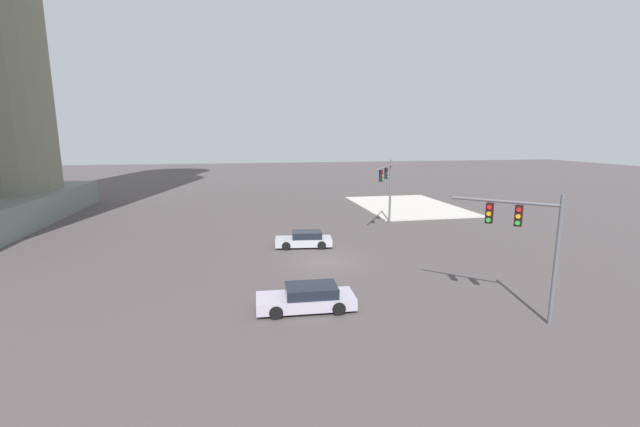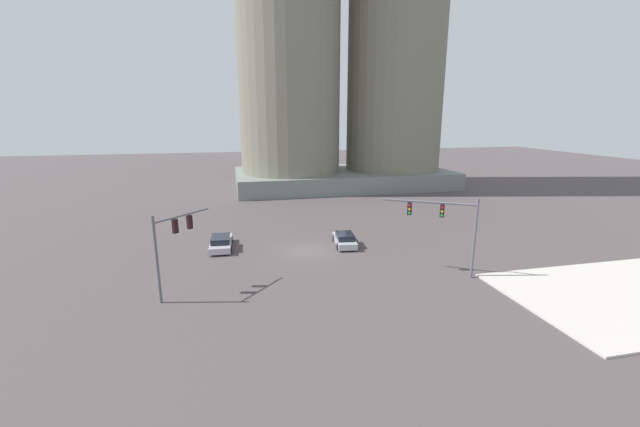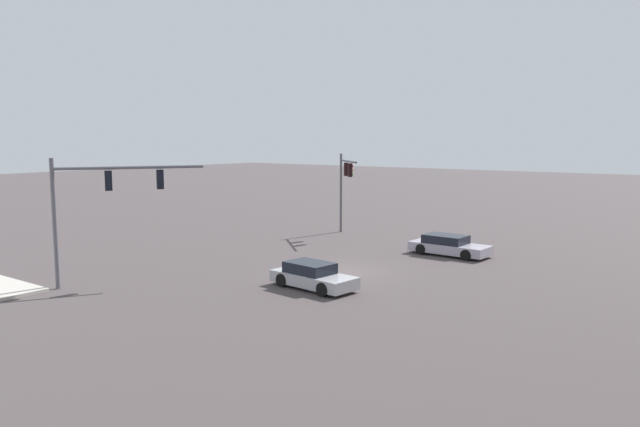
# 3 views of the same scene
# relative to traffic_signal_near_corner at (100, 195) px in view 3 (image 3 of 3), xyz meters

# --- Properties ---
(ground_plane) EXTENTS (209.42, 209.42, 0.00)m
(ground_plane) POSITION_rel_traffic_signal_near_corner_xyz_m (-9.26, 7.68, -4.32)
(ground_plane) COLOR #4F4647
(traffic_signal_near_corner) EXTENTS (6.09, 3.70, 6.09)m
(traffic_signal_near_corner) POSITION_rel_traffic_signal_near_corner_xyz_m (0.00, 0.00, 0.00)
(traffic_signal_near_corner) COLOR slate
(traffic_signal_near_corner) RESTS_ON ground
(traffic_signal_opposite_side) EXTENTS (3.27, 3.52, 5.87)m
(traffic_signal_opposite_side) POSITION_rel_traffic_signal_near_corner_xyz_m (-19.56, 0.67, -0.21)
(traffic_signal_opposite_side) COLOR #5B5A63
(traffic_signal_opposite_side) RESTS_ON ground
(sedan_car_approaching) EXTENTS (2.19, 4.41, 1.21)m
(sedan_car_approaching) POSITION_rel_traffic_signal_near_corner_xyz_m (-5.44, 8.47, -3.74)
(sedan_car_approaching) COLOR #B3B3BB
(sedan_car_approaching) RESTS_ON ground
(sedan_car_waiting_far) EXTENTS (2.11, 4.82, 1.21)m
(sedan_car_waiting_far) POSITION_rel_traffic_signal_near_corner_xyz_m (-16.77, 10.12, -3.74)
(sedan_car_waiting_far) COLOR #B3ABBC
(sedan_car_waiting_far) RESTS_ON ground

